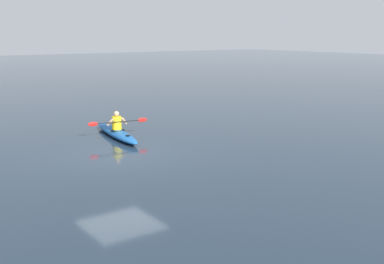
% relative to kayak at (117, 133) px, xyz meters
% --- Properties ---
extents(ground_plane, '(160.00, 160.00, 0.00)m').
position_rel_kayak_xyz_m(ground_plane, '(1.33, 2.76, -0.16)').
color(ground_plane, '#1E2D3D').
extents(kayak, '(1.28, 4.47, 0.32)m').
position_rel_kayak_xyz_m(kayak, '(0.00, 0.00, 0.00)').
color(kayak, '#1959A5').
rests_on(kayak, ground).
extents(kayaker, '(2.41, 0.59, 0.74)m').
position_rel_kayak_xyz_m(kayaker, '(0.01, 0.07, 0.46)').
color(kayaker, yellow).
rests_on(kayaker, kayak).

